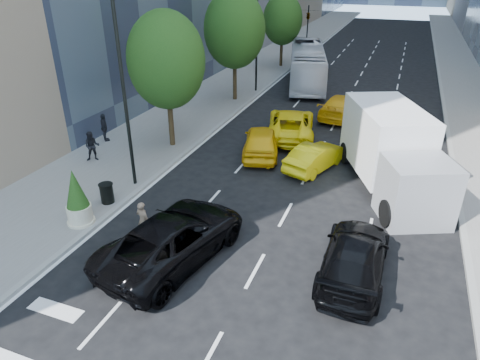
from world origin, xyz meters
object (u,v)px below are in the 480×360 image
at_px(city_bus, 307,65).
at_px(box_truck, 392,151).
at_px(black_sedan_lincoln, 173,238).
at_px(black_sedan_mercedes, 354,257).
at_px(planter_shrub, 77,198).
at_px(trash_can, 107,193).
at_px(skateboarder, 143,223).

distance_m(city_bus, box_truck, 19.73).
xyz_separation_m(black_sedan_lincoln, black_sedan_mercedes, (6.20, 1.32, -0.11)).
height_order(black_sedan_lincoln, planter_shrub, planter_shrub).
height_order(black_sedan_lincoln, city_bus, city_bus).
bearing_deg(black_sedan_mercedes, planter_shrub, 4.37).
bearing_deg(black_sedan_lincoln, trash_can, -14.76).
xyz_separation_m(black_sedan_lincoln, planter_shrub, (-4.60, 0.54, 0.43)).
bearing_deg(black_sedan_mercedes, black_sedan_lincoln, 12.24).
bearing_deg(trash_can, skateboarder, -30.29).
bearing_deg(trash_can, city_bus, 81.99).
relative_size(box_truck, planter_shrub, 3.41).
bearing_deg(black_sedan_mercedes, skateboarder, 5.63).
bearing_deg(city_bus, planter_shrub, -111.16).
bearing_deg(trash_can, black_sedan_lincoln, -26.76).
bearing_deg(city_bus, black_sedan_mercedes, -87.31).
xyz_separation_m(skateboarder, black_sedan_lincoln, (1.62, -0.58, 0.07)).
distance_m(city_bus, planter_shrub, 26.18).
bearing_deg(black_sedan_lincoln, planter_shrub, 5.34).
height_order(black_sedan_mercedes, trash_can, black_sedan_mercedes).
xyz_separation_m(black_sedan_lincoln, trash_can, (-4.60, 2.32, -0.27)).
bearing_deg(trash_can, black_sedan_mercedes, -5.29).
distance_m(black_sedan_mercedes, box_truck, 7.29).
distance_m(black_sedan_mercedes, planter_shrub, 10.84).
relative_size(black_sedan_mercedes, trash_can, 5.97).
bearing_deg(planter_shrub, skateboarder, 0.81).
xyz_separation_m(city_bus, trash_can, (-3.40, -24.17, -1.08)).
distance_m(black_sedan_lincoln, box_truck, 10.96).
distance_m(black_sedan_lincoln, planter_shrub, 4.65).
height_order(skateboarder, planter_shrub, planter_shrub).
relative_size(black_sedan_lincoln, trash_can, 7.14).
height_order(city_bus, box_truck, box_truck).
height_order(black_sedan_mercedes, planter_shrub, planter_shrub).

